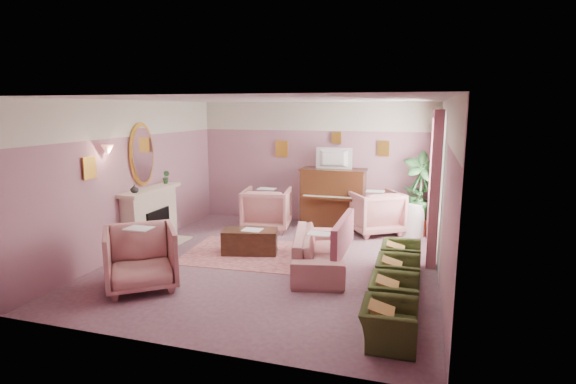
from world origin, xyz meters
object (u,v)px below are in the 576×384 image
(piano, at_px, (333,199))
(side_table, at_px, (412,219))
(coffee_table, at_px, (250,242))
(olive_chair_d, at_px, (401,252))
(floral_armchair_right, at_px, (375,210))
(floral_armchair_front, at_px, (141,255))
(floral_armchair_left, at_px, (267,207))
(olive_chair_b, at_px, (394,290))
(television, at_px, (333,157))
(olive_chair_a, at_px, (389,318))
(sofa, at_px, (319,244))
(olive_chair_c, at_px, (398,269))

(piano, height_order, side_table, piano)
(coffee_table, bearing_deg, olive_chair_d, -2.26)
(floral_armchair_right, xyz_separation_m, floral_armchair_front, (-3.01, -4.04, 0.00))
(floral_armchair_left, bearing_deg, floral_armchair_right, 10.01)
(olive_chair_b, relative_size, side_table, 1.04)
(television, bearing_deg, floral_armchair_front, -115.66)
(piano, relative_size, coffee_table, 1.40)
(floral_armchair_left, relative_size, olive_chair_a, 1.42)
(coffee_table, xyz_separation_m, sofa, (1.40, -0.39, 0.20))
(piano, bearing_deg, floral_armchair_front, -115.40)
(sofa, bearing_deg, television, 96.67)
(sofa, bearing_deg, floral_armchair_left, 129.08)
(floral_armchair_right, bearing_deg, coffee_table, -134.95)
(sofa, distance_m, olive_chair_a, 2.55)
(sofa, bearing_deg, olive_chair_d, 11.91)
(piano, relative_size, floral_armchair_front, 1.35)
(floral_armchair_right, xyz_separation_m, olive_chair_c, (0.67, -2.99, -0.20))
(floral_armchair_front, bearing_deg, television, 64.34)
(piano, relative_size, floral_armchair_left, 1.35)
(olive_chair_a, bearing_deg, piano, 108.48)
(coffee_table, distance_m, sofa, 1.47)
(piano, xyz_separation_m, coffee_table, (-1.09, -2.33, -0.43))
(floral_armchair_right, distance_m, olive_chair_a, 4.68)
(olive_chair_c, relative_size, side_table, 1.04)
(sofa, xyz_separation_m, olive_chair_c, (1.32, -0.54, -0.11))
(coffee_table, relative_size, sofa, 0.48)
(floral_armchair_left, bearing_deg, olive_chair_a, -54.77)
(television, distance_m, floral_armchair_front, 4.85)
(olive_chair_a, distance_m, olive_chair_b, 0.82)
(floral_armchair_left, bearing_deg, piano, 26.70)
(piano, height_order, olive_chair_c, piano)
(floral_armchair_right, xyz_separation_m, olive_chair_b, (0.67, -3.81, -0.20))
(olive_chair_a, height_order, side_table, side_table)
(floral_armchair_front, bearing_deg, floral_armchair_right, 53.33)
(floral_armchair_front, height_order, olive_chair_a, floral_armchair_front)
(sofa, xyz_separation_m, floral_armchair_left, (-1.65, 2.04, 0.09))
(television, height_order, floral_armchair_front, television)
(piano, distance_m, floral_armchair_left, 1.51)
(side_table, bearing_deg, floral_armchair_right, -173.80)
(piano, distance_m, television, 0.95)
(side_table, bearing_deg, olive_chair_c, -92.07)
(piano, height_order, floral_armchair_right, piano)
(piano, height_order, olive_chair_a, piano)
(sofa, height_order, olive_chair_d, sofa)
(olive_chair_c, bearing_deg, side_table, 87.93)
(sofa, bearing_deg, floral_armchair_front, -145.92)
(sofa, bearing_deg, olive_chair_a, -58.73)
(olive_chair_a, relative_size, olive_chair_b, 1.00)
(floral_armchair_left, bearing_deg, olive_chair_d, -30.55)
(olive_chair_b, bearing_deg, side_table, 88.37)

